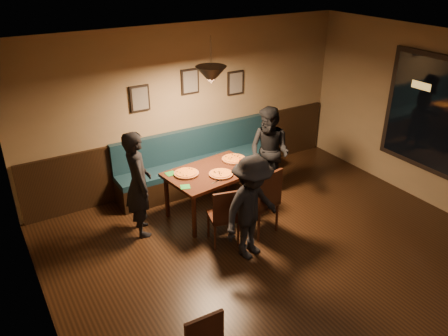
# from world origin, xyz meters

# --- Properties ---
(floor) EXTENTS (7.00, 7.00, 0.00)m
(floor) POSITION_xyz_m (0.00, 0.00, 0.00)
(floor) COLOR black
(floor) RESTS_ON ground
(ceiling) EXTENTS (7.00, 7.00, 0.00)m
(ceiling) POSITION_xyz_m (0.00, 0.00, 2.80)
(ceiling) COLOR silver
(ceiling) RESTS_ON ground
(wall_back) EXTENTS (6.00, 0.00, 6.00)m
(wall_back) POSITION_xyz_m (0.00, 3.50, 1.40)
(wall_back) COLOR #8C704F
(wall_back) RESTS_ON ground
(wall_left) EXTENTS (0.00, 7.00, 7.00)m
(wall_left) POSITION_xyz_m (-3.00, 0.00, 1.40)
(wall_left) COLOR #8C704F
(wall_left) RESTS_ON ground
(wainscot) EXTENTS (5.88, 0.06, 1.00)m
(wainscot) POSITION_xyz_m (0.00, 3.47, 0.50)
(wainscot) COLOR black
(wainscot) RESTS_ON ground
(booth_bench) EXTENTS (3.00, 0.60, 1.00)m
(booth_bench) POSITION_xyz_m (0.00, 3.20, 0.50)
(booth_bench) COLOR #0F232D
(booth_bench) RESTS_ON ground
(picture_left) EXTENTS (0.32, 0.04, 0.42)m
(picture_left) POSITION_xyz_m (-0.90, 3.47, 1.70)
(picture_left) COLOR black
(picture_left) RESTS_ON wall_back
(picture_center) EXTENTS (0.32, 0.04, 0.42)m
(picture_center) POSITION_xyz_m (0.00, 3.47, 1.85)
(picture_center) COLOR black
(picture_center) RESTS_ON wall_back
(picture_right) EXTENTS (0.32, 0.04, 0.42)m
(picture_right) POSITION_xyz_m (0.90, 3.47, 1.70)
(picture_right) COLOR black
(picture_right) RESTS_ON wall_back
(pendant_lamp) EXTENTS (0.44, 0.44, 0.25)m
(pendant_lamp) POSITION_xyz_m (-0.26, 2.28, 2.25)
(pendant_lamp) COLOR black
(pendant_lamp) RESTS_ON ceiling
(dining_table) EXTENTS (1.51, 1.08, 0.75)m
(dining_table) POSITION_xyz_m (-0.26, 2.28, 0.38)
(dining_table) COLOR #311D0D
(dining_table) RESTS_ON floor
(chair_near_left) EXTENTS (0.48, 0.48, 0.91)m
(chair_near_left) POSITION_xyz_m (-0.52, 1.53, 0.45)
(chair_near_left) COLOR black
(chair_near_left) RESTS_ON floor
(chair_near_right) EXTENTS (0.55, 0.55, 1.05)m
(chair_near_right) POSITION_xyz_m (0.07, 1.50, 0.52)
(chair_near_right) COLOR black
(chair_near_right) RESTS_ON floor
(diner_left) EXTENTS (0.47, 0.64, 1.61)m
(diner_left) POSITION_xyz_m (-1.43, 2.37, 0.81)
(diner_left) COLOR black
(diner_left) RESTS_ON floor
(diner_right) EXTENTS (0.81, 0.91, 1.55)m
(diner_right) POSITION_xyz_m (0.88, 2.36, 0.78)
(diner_right) COLOR black
(diner_right) RESTS_ON floor
(diner_front) EXTENTS (1.08, 0.80, 1.49)m
(diner_front) POSITION_xyz_m (-0.35, 1.06, 0.75)
(diner_front) COLOR black
(diner_front) RESTS_ON floor
(pizza_a) EXTENTS (0.43, 0.43, 0.04)m
(pizza_a) POSITION_xyz_m (-0.66, 2.38, 0.77)
(pizza_a) COLOR orange
(pizza_a) RESTS_ON dining_table
(pizza_b) EXTENTS (0.45, 0.45, 0.04)m
(pizza_b) POSITION_xyz_m (-0.22, 2.09, 0.77)
(pizza_b) COLOR orange
(pizza_b) RESTS_ON dining_table
(pizza_c) EXTENTS (0.47, 0.47, 0.04)m
(pizza_c) POSITION_xyz_m (0.24, 2.45, 0.77)
(pizza_c) COLOR orange
(pizza_c) RESTS_ON dining_table
(soda_glass) EXTENTS (0.10, 0.10, 0.16)m
(soda_glass) POSITION_xyz_m (0.29, 1.96, 0.83)
(soda_glass) COLOR black
(soda_glass) RESTS_ON dining_table
(tabasco_bottle) EXTENTS (0.03, 0.03, 0.12)m
(tabasco_bottle) POSITION_xyz_m (0.22, 2.24, 0.81)
(tabasco_bottle) COLOR #991705
(tabasco_bottle) RESTS_ON dining_table
(napkin_a) EXTENTS (0.15, 0.15, 0.01)m
(napkin_a) POSITION_xyz_m (-0.85, 2.53, 0.75)
(napkin_a) COLOR #1B6623
(napkin_a) RESTS_ON dining_table
(napkin_b) EXTENTS (0.18, 0.18, 0.01)m
(napkin_b) POSITION_xyz_m (-0.85, 2.04, 0.75)
(napkin_b) COLOR #1F752A
(napkin_b) RESTS_ON dining_table
(cutlery_set) EXTENTS (0.18, 0.08, 0.00)m
(cutlery_set) POSITION_xyz_m (-0.31, 1.95, 0.75)
(cutlery_set) COLOR silver
(cutlery_set) RESTS_ON dining_table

